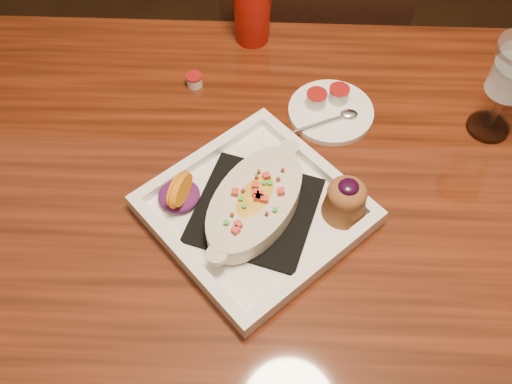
{
  "coord_description": "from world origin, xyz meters",
  "views": [
    {
      "loc": [
        -0.09,
        -0.48,
        1.49
      ],
      "look_at": [
        -0.11,
        0.02,
        0.77
      ],
      "focal_mm": 40.0,
      "sensor_mm": 36.0,
      "label": 1
    }
  ],
  "objects_px": {
    "chair_far": "(307,55)",
    "table": "(318,243)",
    "saucer": "(329,109)",
    "red_tumbler": "(252,12)",
    "plate": "(263,206)"
  },
  "relations": [
    {
      "from": "table",
      "to": "saucer",
      "type": "distance_m",
      "value": 0.23
    },
    {
      "from": "red_tumbler",
      "to": "table",
      "type": "bearing_deg",
      "value": -72.29
    },
    {
      "from": "plate",
      "to": "saucer",
      "type": "bearing_deg",
      "value": 20.18
    },
    {
      "from": "chair_far",
      "to": "red_tumbler",
      "type": "distance_m",
      "value": 0.4
    },
    {
      "from": "chair_far",
      "to": "table",
      "type": "bearing_deg",
      "value": 90.0
    },
    {
      "from": "table",
      "to": "saucer",
      "type": "bearing_deg",
      "value": 85.7
    },
    {
      "from": "saucer",
      "to": "red_tumbler",
      "type": "distance_m",
      "value": 0.25
    },
    {
      "from": "chair_far",
      "to": "red_tumbler",
      "type": "height_order",
      "value": "chair_far"
    },
    {
      "from": "chair_far",
      "to": "saucer",
      "type": "distance_m",
      "value": 0.49
    },
    {
      "from": "table",
      "to": "saucer",
      "type": "height_order",
      "value": "saucer"
    },
    {
      "from": "chair_far",
      "to": "saucer",
      "type": "xyz_separation_m",
      "value": [
        0.02,
        -0.42,
        0.25
      ]
    },
    {
      "from": "red_tumbler",
      "to": "chair_far",
      "type": "bearing_deg",
      "value": 60.92
    },
    {
      "from": "table",
      "to": "chair_far",
      "type": "bearing_deg",
      "value": 90.0
    },
    {
      "from": "saucer",
      "to": "red_tumbler",
      "type": "height_order",
      "value": "red_tumbler"
    },
    {
      "from": "plate",
      "to": "saucer",
      "type": "distance_m",
      "value": 0.24
    }
  ]
}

